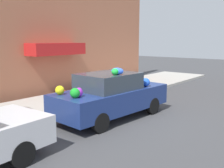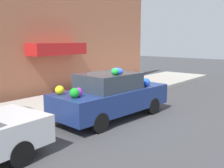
% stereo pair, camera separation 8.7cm
% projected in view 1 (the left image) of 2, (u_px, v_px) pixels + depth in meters
% --- Properties ---
extents(ground_plane, '(60.00, 60.00, 0.00)m').
position_uv_depth(ground_plane, '(111.00, 117.00, 8.90)').
color(ground_plane, '#424244').
extents(sidewalk_curb, '(24.00, 3.20, 0.13)m').
position_uv_depth(sidewalk_curb, '(59.00, 103.00, 10.57)').
color(sidewalk_curb, '#B2ADA3').
rests_on(sidewalk_curb, ground).
extents(building_facade, '(18.00, 1.20, 6.28)m').
position_uv_depth(building_facade, '(25.00, 28.00, 11.49)').
color(building_facade, '#B26B4C').
rests_on(building_facade, ground).
extents(fire_hydrant, '(0.20, 0.20, 0.70)m').
position_uv_depth(fire_hydrant, '(63.00, 99.00, 9.47)').
color(fire_hydrant, red).
rests_on(fire_hydrant, sidewalk_curb).
extents(art_car, '(4.29, 1.94, 1.74)m').
position_uv_depth(art_car, '(111.00, 95.00, 8.71)').
color(art_car, navy).
rests_on(art_car, ground).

